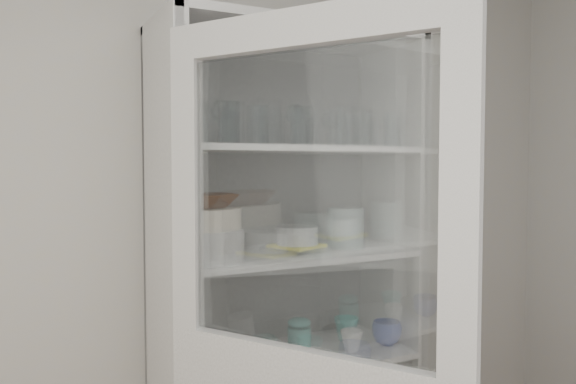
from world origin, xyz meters
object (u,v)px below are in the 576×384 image
glass_platter (297,249)px  teal_jar (299,336)px  cream_bowl (207,218)px  yellow_trivet (297,246)px  mug_blue (387,333)px  goblet_0 (177,124)px  goblet_1 (222,121)px  white_canister (183,354)px  grey_bowl_stack (346,228)px  plate_stack_front (208,245)px  white_ramekin (297,235)px  measuring_cups (288,359)px  pantry_cabinet (281,329)px  goblet_2 (296,124)px  mug_teal (346,329)px  terracotta_bowl (207,201)px  plate_stack_back (184,245)px  mug_white (352,341)px

glass_platter → teal_jar: size_ratio=2.60×
cream_bowl → yellow_trivet: 0.40m
mug_blue → goblet_0: bearing=144.5°
goblet_1 → yellow_trivet: (0.26, -0.12, -0.47)m
glass_platter → white_canister: bearing=173.8°
goblet_1 → mug_blue: 1.08m
goblet_0 → grey_bowl_stack: size_ratio=0.95×
plate_stack_front → white_ramekin: 0.38m
white_ramekin → yellow_trivet: bearing=0.0°
white_ramekin → measuring_cups: size_ratio=1.60×
pantry_cabinet → goblet_2: pantry_cabinet is taller
white_ramekin → mug_blue: (0.38, -0.06, -0.42)m
goblet_0 → goblet_1: size_ratio=0.80×
goblet_2 → mug_teal: (0.22, -0.03, -0.85)m
pantry_cabinet → yellow_trivet: pantry_cabinet is taller
plate_stack_front → terracotta_bowl: (0.00, 0.00, 0.15)m
cream_bowl → white_ramekin: 0.39m
goblet_2 → measuring_cups: (-0.13, -0.18, -0.87)m
plate_stack_back → cream_bowl: (0.03, -0.18, 0.11)m
mug_white → teal_jar: (-0.18, 0.10, 0.01)m
cream_bowl → mug_teal: bearing=10.5°
pantry_cabinet → goblet_0: pantry_cabinet is taller
mug_blue → measuring_cups: (-0.46, -0.02, -0.03)m
goblet_2 → yellow_trivet: goblet_2 is taller
goblet_0 → white_ramekin: size_ratio=0.95×
plate_stack_back → white_ramekin: (0.40, -0.13, 0.03)m
pantry_cabinet → grey_bowl_stack: size_ratio=13.12×
plate_stack_back → terracotta_bowl: size_ratio=1.06×
glass_platter → mug_blue: (0.38, -0.06, -0.36)m
yellow_trivet → teal_jar: yellow_trivet is taller
mug_blue → mug_teal: 0.17m
terracotta_bowl → glass_platter: bearing=7.9°
pantry_cabinet → white_ramekin: pantry_cabinet is taller
goblet_1 → white_canister: 0.86m
plate_stack_front → mug_teal: (0.65, 0.12, -0.41)m
goblet_1 → white_ramekin: goblet_1 is taller
teal_jar → measuring_cups: (-0.11, -0.12, -0.04)m
terracotta_bowl → white_canister: bearing=121.0°
mug_white → mug_teal: bearing=77.0°
glass_platter → grey_bowl_stack: grey_bowl_stack is taller
goblet_0 → goblet_1: bearing=5.1°
mug_teal → yellow_trivet: bearing=-170.9°
terracotta_bowl → plate_stack_front: bearing=0.0°
goblet_2 → mug_blue: 0.92m
goblet_0 → teal_jar: bearing=-7.7°
goblet_0 → mug_blue: bearing=-11.0°
mug_blue → terracotta_bowl: bearing=155.2°
cream_bowl → glass_platter: cream_bowl is taller
yellow_trivet → white_ramekin: white_ramekin is taller
mug_blue → white_canister: white_canister is taller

